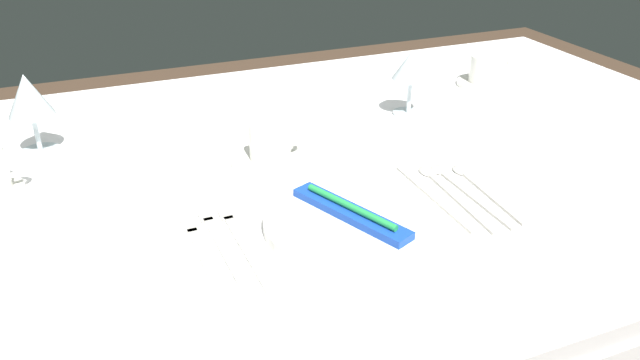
{
  "coord_description": "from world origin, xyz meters",
  "views": [
    {
      "loc": [
        -0.37,
        -0.93,
        1.23
      ],
      "look_at": [
        -0.04,
        -0.11,
        0.76
      ],
      "focal_mm": 34.58,
      "sensor_mm": 36.0,
      "label": 1
    }
  ],
  "objects_px": {
    "toothbrush_package": "(351,212)",
    "fork_salad": "(201,251)",
    "fork_outer": "(242,241)",
    "dinner_knife": "(437,198)",
    "wine_glass_centre": "(411,68)",
    "coffee_cup_right": "(271,140)",
    "spoon_tea": "(479,185)",
    "spoon_soup": "(447,189)",
    "wine_glass_left": "(29,99)",
    "dinner_plate": "(350,222)",
    "spoon_dessert": "(461,187)",
    "fork_inner": "(219,240)",
    "coffee_cup_far": "(488,69)"
  },
  "relations": [
    {
      "from": "fork_outer",
      "to": "wine_glass_centre",
      "type": "distance_m",
      "value": 0.58
    },
    {
      "from": "wine_glass_left",
      "to": "toothbrush_package",
      "type": "bearing_deg",
      "value": -46.48
    },
    {
      "from": "fork_outer",
      "to": "wine_glass_centre",
      "type": "height_order",
      "value": "wine_glass_centre"
    },
    {
      "from": "dinner_knife",
      "to": "fork_outer",
      "type": "bearing_deg",
      "value": -179.66
    },
    {
      "from": "dinner_knife",
      "to": "wine_glass_centre",
      "type": "relative_size",
      "value": 1.65
    },
    {
      "from": "fork_outer",
      "to": "wine_glass_left",
      "type": "distance_m",
      "value": 0.51
    },
    {
      "from": "dinner_plate",
      "to": "spoon_soup",
      "type": "xyz_separation_m",
      "value": [
        0.19,
        0.04,
        -0.01
      ]
    },
    {
      "from": "fork_outer",
      "to": "fork_inner",
      "type": "xyz_separation_m",
      "value": [
        -0.03,
        0.02,
        0.0
      ]
    },
    {
      "from": "fork_outer",
      "to": "coffee_cup_right",
      "type": "distance_m",
      "value": 0.26
    },
    {
      "from": "dinner_plate",
      "to": "spoon_soup",
      "type": "distance_m",
      "value": 0.2
    },
    {
      "from": "spoon_dessert",
      "to": "wine_glass_centre",
      "type": "xyz_separation_m",
      "value": [
        0.08,
        0.32,
        0.1
      ]
    },
    {
      "from": "toothbrush_package",
      "to": "fork_outer",
      "type": "height_order",
      "value": "toothbrush_package"
    },
    {
      "from": "fork_salad",
      "to": "spoon_dessert",
      "type": "bearing_deg",
      "value": 2.77
    },
    {
      "from": "fork_outer",
      "to": "wine_glass_left",
      "type": "xyz_separation_m",
      "value": [
        -0.26,
        0.43,
        0.1
      ]
    },
    {
      "from": "dinner_knife",
      "to": "wine_glass_centre",
      "type": "bearing_deg",
      "value": 67.94
    },
    {
      "from": "dinner_plate",
      "to": "fork_inner",
      "type": "bearing_deg",
      "value": 169.36
    },
    {
      "from": "spoon_tea",
      "to": "wine_glass_centre",
      "type": "relative_size",
      "value": 1.49
    },
    {
      "from": "spoon_dessert",
      "to": "fork_outer",
      "type": "bearing_deg",
      "value": -177.07
    },
    {
      "from": "spoon_tea",
      "to": "wine_glass_left",
      "type": "relative_size",
      "value": 1.37
    },
    {
      "from": "toothbrush_package",
      "to": "fork_salad",
      "type": "xyz_separation_m",
      "value": [
        -0.22,
        0.02,
        -0.02
      ]
    },
    {
      "from": "spoon_tea",
      "to": "coffee_cup_far",
      "type": "distance_m",
      "value": 0.53
    },
    {
      "from": "coffee_cup_right",
      "to": "dinner_knife",
      "type": "bearing_deg",
      "value": -47.97
    },
    {
      "from": "fork_inner",
      "to": "fork_salad",
      "type": "xyz_separation_m",
      "value": [
        -0.03,
        -0.02,
        -0.0
      ]
    },
    {
      "from": "dinner_plate",
      "to": "coffee_cup_right",
      "type": "xyz_separation_m",
      "value": [
        -0.04,
        0.25,
        0.04
      ]
    },
    {
      "from": "fork_salad",
      "to": "wine_glass_left",
      "type": "bearing_deg",
      "value": 115.52
    },
    {
      "from": "spoon_tea",
      "to": "coffee_cup_right",
      "type": "relative_size",
      "value": 2.16
    },
    {
      "from": "fork_outer",
      "to": "dinner_knife",
      "type": "height_order",
      "value": "same"
    },
    {
      "from": "spoon_soup",
      "to": "spoon_dessert",
      "type": "distance_m",
      "value": 0.03
    },
    {
      "from": "fork_salad",
      "to": "fork_outer",
      "type": "bearing_deg",
      "value": 1.75
    },
    {
      "from": "dinner_plate",
      "to": "dinner_knife",
      "type": "relative_size",
      "value": 1.12
    },
    {
      "from": "coffee_cup_far",
      "to": "wine_glass_centre",
      "type": "xyz_separation_m",
      "value": [
        -0.27,
        -0.09,
        0.06
      ]
    },
    {
      "from": "fork_outer",
      "to": "dinner_knife",
      "type": "distance_m",
      "value": 0.32
    },
    {
      "from": "spoon_soup",
      "to": "wine_glass_left",
      "type": "xyz_separation_m",
      "value": [
        -0.62,
        0.41,
        0.1
      ]
    },
    {
      "from": "wine_glass_left",
      "to": "dinner_plate",
      "type": "bearing_deg",
      "value": -46.48
    },
    {
      "from": "wine_glass_left",
      "to": "fork_inner",
      "type": "bearing_deg",
      "value": -60.32
    },
    {
      "from": "fork_outer",
      "to": "spoon_tea",
      "type": "xyz_separation_m",
      "value": [
        0.41,
        0.01,
        0.0
      ]
    },
    {
      "from": "fork_inner",
      "to": "dinner_knife",
      "type": "bearing_deg",
      "value": -2.26
    },
    {
      "from": "toothbrush_package",
      "to": "coffee_cup_far",
      "type": "relative_size",
      "value": 1.95
    },
    {
      "from": "spoon_soup",
      "to": "coffee_cup_right",
      "type": "height_order",
      "value": "coffee_cup_right"
    },
    {
      "from": "fork_outer",
      "to": "spoon_soup",
      "type": "xyz_separation_m",
      "value": [
        0.36,
        0.02,
        0.0
      ]
    },
    {
      "from": "coffee_cup_right",
      "to": "wine_glass_left",
      "type": "bearing_deg",
      "value": 152.52
    },
    {
      "from": "dinner_knife",
      "to": "coffee_cup_right",
      "type": "xyz_separation_m",
      "value": [
        -0.2,
        0.23,
        0.04
      ]
    },
    {
      "from": "dinner_knife",
      "to": "coffee_cup_far",
      "type": "bearing_deg",
      "value": 46.88
    },
    {
      "from": "wine_glass_centre",
      "to": "spoon_soup",
      "type": "bearing_deg",
      "value": -108.18
    },
    {
      "from": "spoon_dessert",
      "to": "coffee_cup_far",
      "type": "relative_size",
      "value": 2.15
    },
    {
      "from": "dinner_knife",
      "to": "dinner_plate",
      "type": "bearing_deg",
      "value": -172.33
    },
    {
      "from": "fork_outer",
      "to": "spoon_soup",
      "type": "height_order",
      "value": "spoon_soup"
    },
    {
      "from": "toothbrush_package",
      "to": "coffee_cup_right",
      "type": "distance_m",
      "value": 0.25
    },
    {
      "from": "fork_inner",
      "to": "coffee_cup_right",
      "type": "height_order",
      "value": "coffee_cup_right"
    },
    {
      "from": "dinner_plate",
      "to": "spoon_tea",
      "type": "height_order",
      "value": "dinner_plate"
    }
  ]
}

